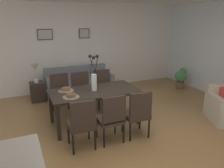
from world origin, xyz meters
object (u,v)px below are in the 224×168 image
(dining_chair_mid_left, at_px, (138,112))
(bowl_near_right, at_px, (66,89))
(side_table, at_px, (37,92))
(framed_picture_center, at_px, (84,33))
(table_lamp, at_px, (35,69))
(bowl_near_left, at_px, (71,95))
(potted_plant, at_px, (181,77))
(dining_chair_far_right, at_px, (82,89))
(centerpiece_vase, at_px, (94,77))
(dining_chair_near_right, at_px, (61,92))
(dining_table, at_px, (94,94))
(sofa, at_px, (79,86))
(dining_chair_mid_right, at_px, (103,87))
(framed_picture_left, at_px, (45,35))
(dining_chair_near_left, at_px, (82,122))
(dining_chair_far_left, at_px, (112,116))

(dining_chair_mid_left, height_order, bowl_near_right, dining_chair_mid_left)
(side_table, distance_m, framed_picture_center, 2.20)
(bowl_near_right, relative_size, table_lamp, 0.33)
(bowl_near_left, height_order, potted_plant, bowl_near_left)
(dining_chair_far_right, bearing_deg, centerpiece_vase, -88.05)
(dining_chair_mid_left, xyz_separation_m, potted_plant, (2.78, 2.10, -0.14))
(table_lamp, bearing_deg, side_table, -63.43)
(table_lamp, bearing_deg, bowl_near_left, -78.34)
(dining_chair_near_right, relative_size, bowl_near_right, 5.41)
(dining_table, bearing_deg, framed_picture_center, 76.95)
(dining_chair_mid_left, height_order, framed_picture_center, framed_picture_center)
(sofa, bearing_deg, dining_chair_mid_left, -82.70)
(dining_chair_mid_right, bearing_deg, framed_picture_left, 124.31)
(side_table, bearing_deg, dining_chair_far_right, -47.64)
(framed_picture_center, bearing_deg, dining_chair_near_right, -124.84)
(centerpiece_vase, bearing_deg, bowl_near_left, -158.75)
(sofa, bearing_deg, side_table, -179.38)
(dining_chair_far_right, bearing_deg, dining_chair_mid_right, 0.90)
(framed_picture_center, bearing_deg, table_lamp, -159.34)
(dining_chair_near_left, distance_m, dining_chair_mid_left, 1.07)
(potted_plant, bearing_deg, table_lamp, 171.42)
(bowl_near_right, xyz_separation_m, framed_picture_center, (1.11, 2.25, 0.94))
(dining_chair_near_right, bearing_deg, bowl_near_right, -90.95)
(framed_picture_center, bearing_deg, dining_chair_far_right, -110.31)
(table_lamp, distance_m, framed_picture_left, 1.08)
(centerpiece_vase, bearing_deg, dining_chair_near_right, 121.03)
(dining_chair_near_right, xyz_separation_m, bowl_near_left, (-0.01, -1.09, 0.27))
(dining_chair_mid_left, distance_m, side_table, 3.14)
(dining_chair_mid_right, distance_m, framed_picture_center, 2.01)
(dining_chair_mid_left, distance_m, centerpiece_vase, 1.14)
(sofa, height_order, framed_picture_left, framed_picture_left)
(framed_picture_left, bearing_deg, potted_plant, -17.53)
(centerpiece_vase, height_order, framed_picture_center, framed_picture_center)
(dining_chair_far_right, height_order, dining_chair_mid_right, same)
(sofa, distance_m, table_lamp, 1.31)
(bowl_near_right, relative_size, side_table, 0.33)
(dining_table, distance_m, dining_chair_mid_left, 1.03)
(dining_chair_far_right, height_order, framed_picture_left, framed_picture_left)
(framed_picture_left, bearing_deg, framed_picture_center, 0.00)
(bowl_near_left, bearing_deg, dining_chair_far_right, 64.08)
(dining_chair_near_right, height_order, framed_picture_center, framed_picture_center)
(side_table, bearing_deg, centerpiece_vase, -62.64)
(dining_chair_far_left, height_order, side_table, dining_chair_far_left)
(bowl_near_right, height_order, side_table, bowl_near_right)
(dining_chair_near_left, relative_size, dining_chair_far_right, 1.00)
(dining_chair_far_left, height_order, potted_plant, dining_chair_far_left)
(dining_chair_near_left, distance_m, dining_chair_far_right, 1.77)
(bowl_near_left, height_order, bowl_near_right, same)
(dining_table, relative_size, framed_picture_center, 5.57)
(dining_chair_far_left, relative_size, dining_chair_far_right, 1.00)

